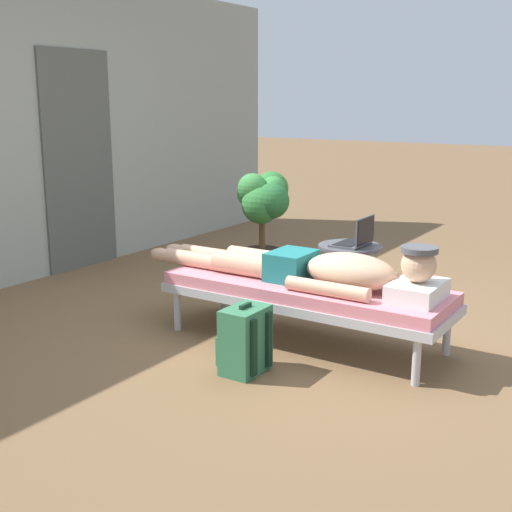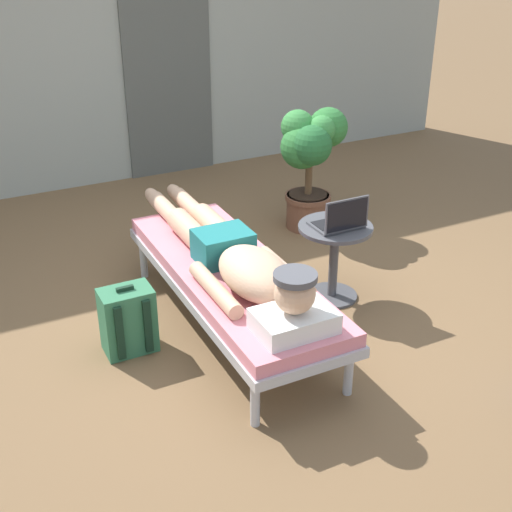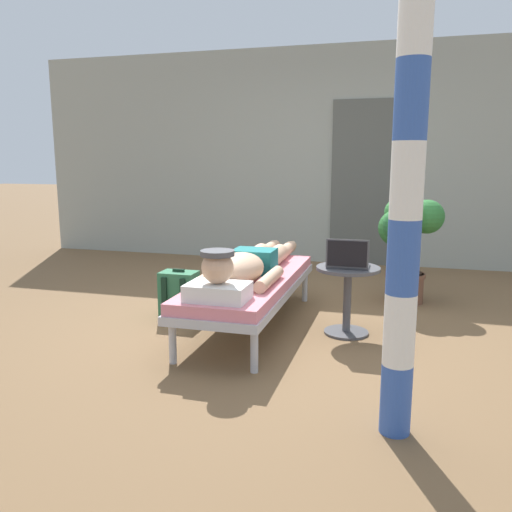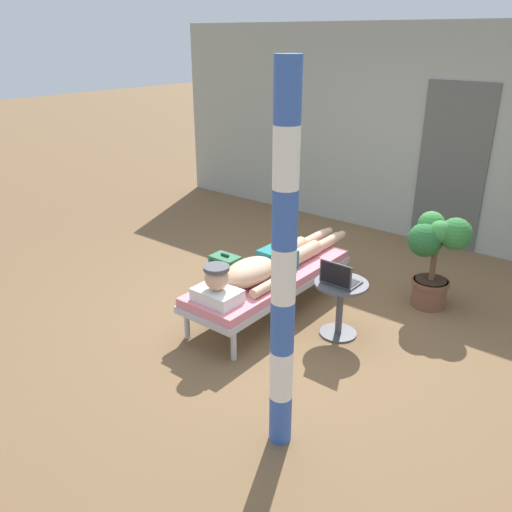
% 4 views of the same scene
% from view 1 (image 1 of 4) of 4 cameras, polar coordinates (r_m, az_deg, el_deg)
% --- Properties ---
extents(ground_plane, '(40.00, 40.00, 0.00)m').
position_cam_1_polar(ground_plane, '(4.78, 4.30, -6.40)').
color(ground_plane, brown).
extents(house_wall_back, '(7.60, 0.20, 2.70)m').
position_cam_1_polar(house_wall_back, '(6.26, -20.15, 10.12)').
color(house_wall_back, '#999E93').
rests_on(house_wall_back, ground).
extents(house_door_panel, '(0.84, 0.03, 2.04)m').
position_cam_1_polar(house_door_panel, '(6.62, -14.73, 7.75)').
color(house_door_panel, '#545651').
rests_on(house_door_panel, ground).
extents(lounge_chair, '(0.66, 1.95, 0.42)m').
position_cam_1_polar(lounge_chair, '(4.49, 4.21, -3.08)').
color(lounge_chair, '#B7B7BC').
rests_on(lounge_chair, ground).
extents(person_reclining, '(0.53, 2.17, 0.33)m').
position_cam_1_polar(person_reclining, '(4.40, 5.26, -1.09)').
color(person_reclining, white).
rests_on(person_reclining, lounge_chair).
extents(side_table, '(0.48, 0.48, 0.52)m').
position_cam_1_polar(side_table, '(5.15, 7.89, -0.90)').
color(side_table, '#4C4C51').
rests_on(side_table, ground).
extents(laptop, '(0.31, 0.24, 0.23)m').
position_cam_1_polar(laptop, '(5.08, 8.49, 1.49)').
color(laptop, '#4C4C51').
rests_on(laptop, side_table).
extents(backpack, '(0.30, 0.26, 0.42)m').
position_cam_1_polar(backpack, '(4.04, -0.94, -7.14)').
color(backpack, '#33724C').
rests_on(backpack, ground).
extents(potted_plant, '(0.58, 0.52, 0.97)m').
position_cam_1_polar(potted_plant, '(5.94, 0.63, 3.87)').
color(potted_plant, brown).
rests_on(potted_plant, ground).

